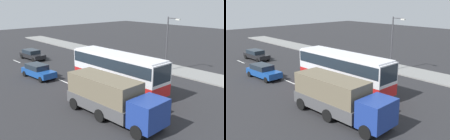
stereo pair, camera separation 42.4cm
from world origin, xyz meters
The scene contains 8 objects.
ground_plane centered at (0.00, 0.00, 0.00)m, with size 120.00×120.00×0.00m, color #28282B.
sidewalk_curb centered at (0.00, 9.65, 0.07)m, with size 80.00×4.00×0.15m, color gray.
lane_centreline centered at (2.28, -3.18, 0.00)m, with size 44.04×0.16×0.01m.
coach_bus centered at (0.08, -0.64, 2.23)m, with size 10.67×2.90×3.61m.
cargo_truck centered at (4.27, -5.14, 1.61)m, with size 8.46×2.93×2.97m.
car_black_sedan centered at (-18.05, -0.90, 0.76)m, with size 4.78×2.11×1.43m.
car_blue_saloon centered at (-8.81, -4.53, 0.81)m, with size 4.81×2.20×1.53m.
street_lamp centered at (-0.64, 8.30, 3.89)m, with size 1.68×0.24×6.48m.
Camera 1 is at (17.74, -17.11, 8.57)m, focal length 41.66 mm.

